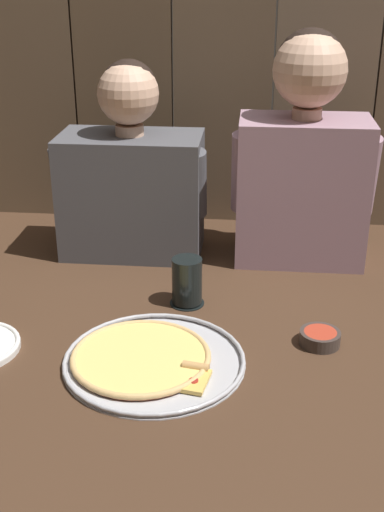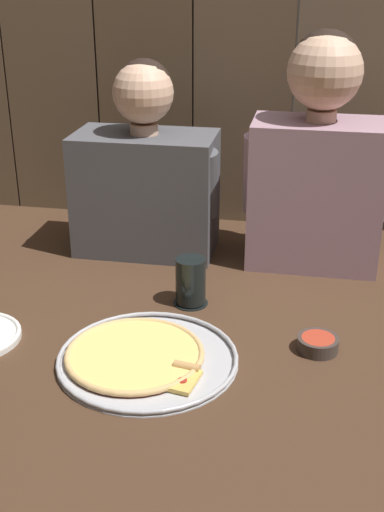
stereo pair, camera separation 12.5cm
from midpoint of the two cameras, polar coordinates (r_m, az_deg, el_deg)
The scene contains 6 objects.
ground_plane at distance 1.54m, azimuth -1.66°, elevation -7.74°, with size 3.20×3.20×0.00m, color #422B1C.
pizza_tray at distance 1.48m, azimuth -6.17°, elevation -8.79°, with size 0.40×0.40×0.03m.
drinking_glass at distance 1.69m, azimuth -2.56°, elevation -2.27°, with size 0.09×0.09×0.13m.
dipping_bowl at distance 1.55m, azimuth 8.61°, elevation -6.93°, with size 0.09×0.09×0.03m.
diner_left at distance 1.95m, azimuth -7.07°, elevation 6.96°, with size 0.44×0.22×0.56m.
diner_right at distance 1.89m, azimuth 7.67°, elevation 8.46°, with size 0.40×0.21×0.65m.
Camera 1 is at (0.11, -1.30, 0.82)m, focal length 46.81 mm.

